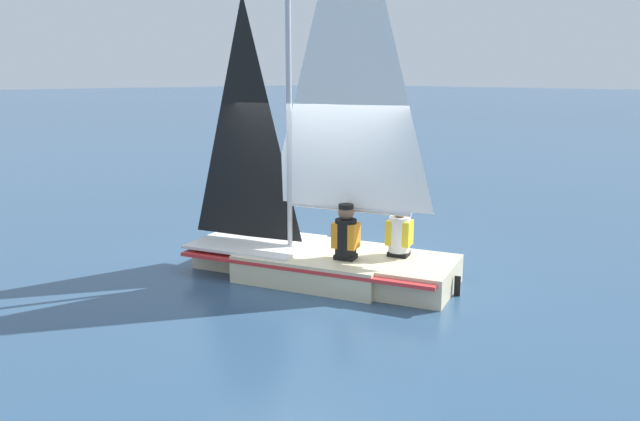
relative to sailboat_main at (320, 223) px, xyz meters
The scene contains 4 objects.
ground_plane 0.80m from the sailboat_main, 112.28° to the left, with size 260.00×260.00×0.00m, color #2D4C6B.
sailboat_main is the anchor object (origin of this frame).
sailor_helm 0.56m from the sailboat_main, 92.59° to the right, with size 0.39×0.41×1.16m.
sailor_crew 1.15m from the sailboat_main, 56.54° to the right, with size 0.39×0.41×1.16m.
Camera 1 is at (-6.03, -6.31, 2.89)m, focal length 35.00 mm.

